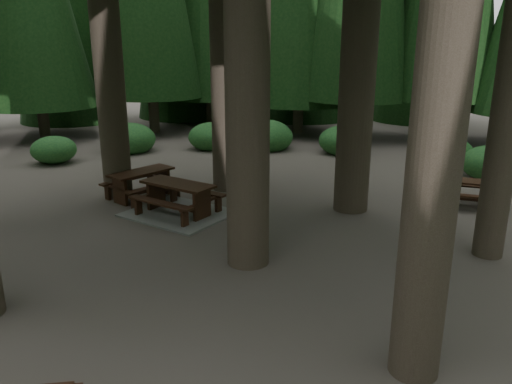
# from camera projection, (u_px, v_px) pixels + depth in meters

# --- Properties ---
(ground) EXTENTS (80.00, 80.00, 0.00)m
(ground) POSITION_uv_depth(u_px,v_px,m) (208.00, 261.00, 10.17)
(ground) COLOR #585047
(ground) RESTS_ON ground
(picnic_table_b) EXTENTS (2.12, 2.30, 0.80)m
(picnic_table_b) POSITION_uv_depth(u_px,v_px,m) (142.00, 180.00, 14.14)
(picnic_table_b) COLOR black
(picnic_table_b) RESTS_ON ground
(picnic_table_c) EXTENTS (3.01, 2.72, 0.85)m
(picnic_table_c) POSITION_uv_depth(u_px,v_px,m) (179.00, 203.00, 12.85)
(picnic_table_c) COLOR gray
(picnic_table_c) RESTS_ON ground
(picnic_table_d) EXTENTS (1.66, 1.37, 0.69)m
(picnic_table_d) POSITION_uv_depth(u_px,v_px,m) (463.00, 188.00, 13.64)
(picnic_table_d) COLOR black
(picnic_table_d) RESTS_ON ground
(shrub_ring) EXTENTS (23.86, 24.64, 1.49)m
(shrub_ring) POSITION_uv_depth(u_px,v_px,m) (252.00, 233.00, 10.55)
(shrub_ring) COLOR #1D5429
(shrub_ring) RESTS_ON ground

